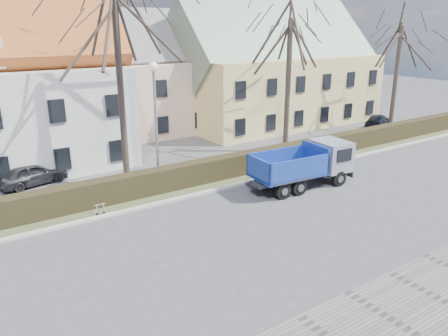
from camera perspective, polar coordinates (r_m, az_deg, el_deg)
ground at (r=19.69m, az=2.42°, el=-7.90°), size 120.00×120.00×0.00m
sidewalk_near at (r=14.74m, az=23.52°, el=-19.28°), size 80.00×5.00×0.08m
curb_far at (r=23.21m, az=-4.30°, el=-3.60°), size 80.00×0.30×0.12m
grass_strip at (r=24.53m, az=-6.15°, el=-2.46°), size 80.00×3.00×0.10m
hedge at (r=24.15m, az=-5.98°, el=-1.27°), size 60.00×0.90×1.30m
building_pink at (r=37.46m, az=-10.93°, el=10.71°), size 10.80×8.80×8.00m
building_yellow at (r=41.20m, az=6.64°, el=11.91°), size 18.80×10.80×8.50m
tree_1 at (r=24.38m, az=-13.52°, el=12.22°), size 9.20×9.20×12.65m
tree_2 at (r=30.78m, az=8.41°, el=12.10°), size 8.00×8.00×11.00m
tree_3 at (r=39.82m, az=21.66°, el=11.99°), size 7.60×7.60×10.45m
dump_truck at (r=24.39m, az=9.79°, el=0.22°), size 6.35×2.73×2.48m
streetlight at (r=23.94m, az=-8.84°, el=5.45°), size 0.54×0.54×6.93m
cart_frame at (r=21.52m, az=-16.41°, el=-5.31°), size 0.77×0.46×0.68m
parked_car_a at (r=26.94m, az=-23.80°, el=-0.68°), size 4.12×2.39×1.32m
parked_car_b at (r=41.28m, az=19.47°, el=5.84°), size 4.22×3.03×1.14m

